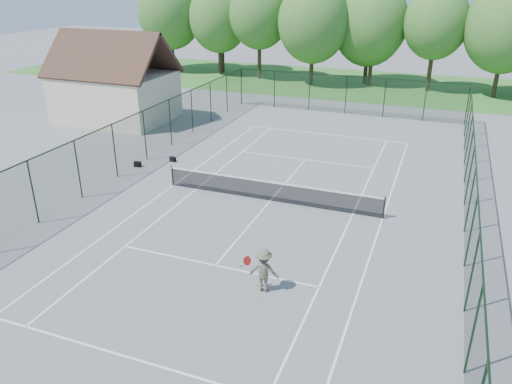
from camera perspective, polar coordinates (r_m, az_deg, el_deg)
ground at (r=24.77m, az=1.65°, el=-1.01°), size 140.00×140.00×0.00m
grass_far at (r=52.81m, az=12.78°, el=11.86°), size 80.00×16.00×0.01m
court_lines at (r=24.77m, az=1.65°, el=-1.00°), size 11.05×23.85×0.01m
tennis_net at (r=24.54m, az=1.67°, el=0.21°), size 11.08×0.08×1.10m
fence_enclosure at (r=24.16m, az=1.70°, el=2.35°), size 18.05×36.05×3.02m
utility_building at (r=39.69m, az=-15.95°, el=12.34°), size 8.60×6.27×6.63m
tree_line_far at (r=51.97m, az=13.40°, el=18.32°), size 39.40×6.40×9.70m
sports_bag_a at (r=29.91m, az=-13.38°, el=3.11°), size 0.41×0.27×0.31m
sports_bag_b at (r=30.35m, az=-9.49°, el=3.71°), size 0.39×0.28×0.28m
tennis_player at (r=17.68m, az=0.90°, el=-8.94°), size 2.03×0.93×1.64m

